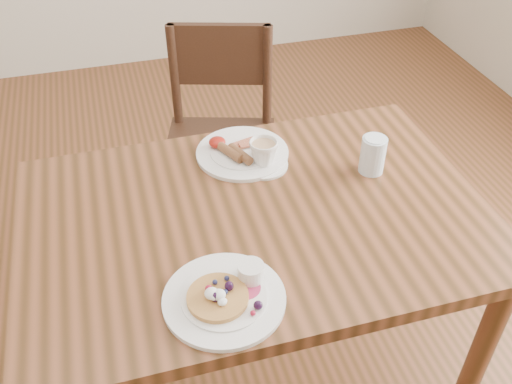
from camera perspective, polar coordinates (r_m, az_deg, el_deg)
The scene contains 7 objects.
ground at distance 2.04m, azimuth 0.00°, elevation -18.11°, with size 5.00×5.00×0.00m, color #563618.
dining_table at distance 1.54m, azimuth 0.00°, elevation -4.89°, with size 1.20×0.80×0.75m.
chair_far at distance 2.24m, azimuth -3.55°, elevation 5.87°, with size 0.52×0.52×0.88m.
pancake_plate at distance 1.26m, azimuth -3.01°, elevation -10.28°, with size 0.27×0.27×0.06m.
breakfast_plate at distance 1.66m, azimuth -1.51°, elevation 4.03°, with size 0.27×0.27×0.04m.
teacup_saucer at distance 1.61m, azimuth 0.76°, elevation 3.69°, with size 0.14×0.14×0.08m.
water_glass at distance 1.61m, azimuth 11.60°, elevation 3.65°, with size 0.07×0.07×0.11m, color silver.
Camera 1 is at (-0.30, -1.06, 1.72)m, focal length 40.00 mm.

